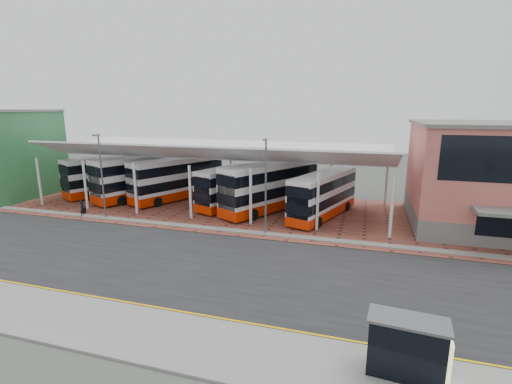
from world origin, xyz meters
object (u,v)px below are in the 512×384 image
bus_3 (235,186)px  bus_5 (323,195)px  bus_2 (177,179)px  bus_0 (112,175)px  bus_1 (143,177)px  bus_shelter (414,346)px  pedestrian (82,209)px  bus_4 (270,187)px

bus_3 → bus_5: bus_5 is taller
bus_5 → bus_2: bearing=-169.7°
bus_0 → bus_1: size_ratio=0.93×
bus_3 → bus_shelter: 28.06m
bus_3 → bus_1: bearing=-162.0°
bus_2 → pedestrian: (-5.37, -9.22, -1.55)m
bus_shelter → bus_5: bearing=110.6°
bus_2 → bus_4: 11.64m
bus_1 → bus_4: size_ratio=1.02×
bus_2 → bus_5: (17.00, -2.42, -0.22)m
bus_5 → pedestrian: (-22.37, -6.80, -1.32)m
bus_2 → bus_shelter: bearing=-21.1°
bus_0 → pedestrian: 10.28m
bus_5 → bus_4: bearing=-169.9°
bus_1 → bus_2: bus_1 is taller
bus_2 → bus_3: 7.36m
bus_shelter → bus_4: bearing=122.3°
bus_1 → bus_2: bearing=29.4°
bus_3 → bus_5: size_ratio=0.99×
bus_0 → bus_2: bearing=23.6°
bus_4 → bus_3: bearing=-163.8°
bus_0 → bus_3: bus_0 is taller
bus_4 → pedestrian: bearing=-127.4°
bus_4 → bus_2: bearing=-159.6°
bus_shelter → pedestrian: bearing=157.6°
bus_1 → bus_3: (11.50, -0.24, -0.34)m
bus_0 → bus_4: bearing=20.0°
bus_3 → bus_0: bearing=-164.2°
bus_5 → pedestrian: size_ratio=6.57×
bus_0 → bus_2: bus_2 is taller
bus_1 → pedestrian: 8.97m
bus_1 → bus_4: bearing=18.6°
bus_2 → bus_4: bearing=17.1°
bus_5 → bus_1: bearing=-166.8°
bus_2 → bus_1: bearing=-148.2°
bus_2 → bus_shelter: (22.98, -24.00, -0.76)m
bus_3 → bus_shelter: (15.66, -23.28, -0.52)m
bus_4 → bus_5: 5.54m
bus_4 → bus_5: (5.48, -0.79, -0.33)m
bus_5 → pedestrian: 23.42m
bus_0 → pedestrian: size_ratio=6.98×
bus_3 → bus_4: (4.20, -0.90, 0.34)m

